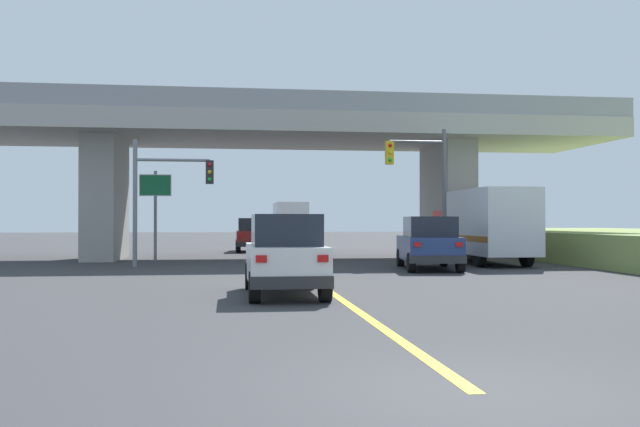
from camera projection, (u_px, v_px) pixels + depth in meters
ground at (282, 258)px, 34.44m from camera, size 160.00×160.00×0.00m
overpass_bridge at (282, 148)px, 34.50m from camera, size 32.61×8.16×7.67m
lane_divider_stripe at (323, 286)px, 19.58m from camera, size 0.20×24.53×0.01m
suv_lead at (285, 255)px, 17.22m from camera, size 1.87×4.31×2.02m
suv_crossing at (429, 243)px, 26.48m from camera, size 2.60×4.87×2.02m
box_truck at (484, 225)px, 30.04m from camera, size 2.33×7.48×3.19m
sedan_oncoming at (252, 235)px, 41.83m from camera, size 1.89×4.27×2.02m
traffic_signal_nearside at (425, 178)px, 29.05m from camera, size 2.61×0.36×5.71m
traffic_signal_farside at (163, 188)px, 28.00m from camera, size 3.22×0.36×5.13m
highway_sign at (155, 196)px, 31.99m from camera, size 1.46×0.17×4.17m
semi_truck_distant at (289, 223)px, 53.68m from camera, size 2.33×7.27×3.24m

